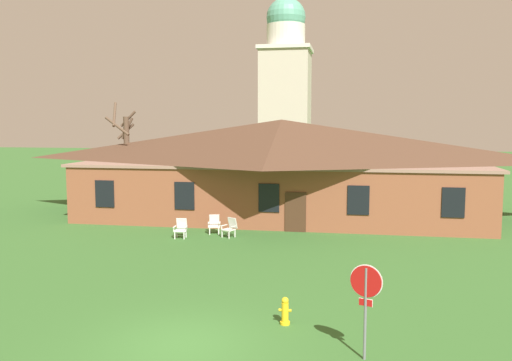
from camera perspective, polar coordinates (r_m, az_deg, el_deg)
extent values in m
plane|color=#336028|center=(14.43, -8.00, -16.99)|extent=(200.00, 200.00, 0.00)
cube|color=brown|center=(32.83, 2.73, -0.94)|extent=(23.04, 10.00, 3.20)
cube|color=#926D5E|center=(32.66, 2.75, 1.99)|extent=(23.50, 10.20, 0.16)
pyramid|color=#4C3323|center=(32.59, 2.76, 4.33)|extent=(23.96, 10.40, 2.51)
cube|color=black|center=(30.65, -15.91, -1.38)|extent=(1.10, 0.06, 1.50)
cube|color=black|center=(28.93, -7.67, -1.63)|extent=(1.10, 0.06, 1.50)
cube|color=black|center=(27.87, 1.39, -1.87)|extent=(1.10, 0.06, 1.50)
cube|color=black|center=(27.55, 10.91, -2.08)|extent=(1.10, 0.06, 1.50)
cube|color=black|center=(28.00, 20.39, -2.22)|extent=(1.10, 0.06, 1.50)
cube|color=#422819|center=(27.80, 4.25, -3.39)|extent=(1.10, 0.06, 2.10)
cube|color=#BCB29E|center=(53.96, 3.17, 6.94)|extent=(4.80, 4.80, 12.77)
cube|color=silver|center=(54.44, 3.21, 13.86)|extent=(5.18, 5.18, 0.36)
cylinder|color=silver|center=(54.63, 3.22, 15.19)|extent=(3.80, 3.80, 2.20)
sphere|color=#569E84|center=(54.94, 3.23, 17.02)|extent=(3.88, 3.88, 3.88)
cylinder|color=slate|center=(13.33, 11.63, -13.84)|extent=(0.07, 0.07, 2.25)
cylinder|color=white|center=(13.10, 11.73, -10.51)|extent=(0.77, 0.28, 0.81)
cylinder|color=#B71414|center=(13.07, 11.69, -10.54)|extent=(0.72, 0.27, 0.76)
cube|color=#B71414|center=(13.24, 11.66, -12.69)|extent=(0.31, 0.13, 0.16)
cube|color=white|center=(13.25, 11.68, -12.67)|extent=(0.33, 0.13, 0.18)
cube|color=white|center=(26.36, -7.72, -5.88)|extent=(0.05, 0.05, 0.36)
cube|color=white|center=(26.46, -8.69, -5.85)|extent=(0.05, 0.05, 0.36)
cube|color=white|center=(26.78, -7.50, -5.69)|extent=(0.05, 0.05, 0.36)
cube|color=white|center=(26.88, -8.46, -5.66)|extent=(0.05, 0.05, 0.36)
cube|color=white|center=(26.58, -8.10, -5.34)|extent=(0.58, 0.56, 0.05)
cube|color=white|center=(26.82, -7.96, -4.58)|extent=(0.53, 0.23, 0.54)
cube|color=white|center=(26.46, -7.50, -4.95)|extent=(0.10, 0.47, 0.03)
cube|color=white|center=(26.32, -7.58, -5.25)|extent=(0.04, 0.04, 0.22)
cube|color=white|center=(26.59, -8.73, -4.91)|extent=(0.10, 0.47, 0.03)
cube|color=white|center=(26.46, -8.81, -5.21)|extent=(0.04, 0.04, 0.22)
cube|color=silver|center=(27.28, -4.02, -5.43)|extent=(0.06, 0.06, 0.36)
cube|color=silver|center=(27.29, -4.99, -5.43)|extent=(0.06, 0.06, 0.36)
cube|color=silver|center=(27.71, -4.00, -5.25)|extent=(0.06, 0.06, 0.36)
cube|color=silver|center=(27.72, -4.96, -5.25)|extent=(0.06, 0.06, 0.36)
cube|color=silver|center=(27.46, -4.50, -4.92)|extent=(0.64, 0.63, 0.05)
cube|color=silver|center=(27.71, -4.48, -4.19)|extent=(0.54, 0.30, 0.54)
cube|color=silver|center=(27.40, -3.89, -4.53)|extent=(0.16, 0.47, 0.03)
cube|color=silver|center=(27.26, -3.90, -4.82)|extent=(0.05, 0.05, 0.22)
cube|color=silver|center=(27.41, -5.11, -4.53)|extent=(0.16, 0.47, 0.03)
cube|color=silver|center=(27.28, -5.12, -4.82)|extent=(0.05, 0.05, 0.22)
cube|color=silver|center=(26.30, -2.92, -5.86)|extent=(0.07, 0.07, 0.36)
cube|color=silver|center=(26.60, -3.66, -5.73)|extent=(0.07, 0.07, 0.36)
cube|color=silver|center=(26.62, -2.28, -5.71)|extent=(0.07, 0.07, 0.36)
cube|color=silver|center=(26.92, -3.02, -5.58)|extent=(0.07, 0.07, 0.36)
cube|color=silver|center=(26.57, -2.97, -5.29)|extent=(0.72, 0.72, 0.05)
cube|color=silver|center=(26.74, -2.53, -4.56)|extent=(0.54, 0.41, 0.54)
cube|color=silver|center=(26.33, -2.53, -4.96)|extent=(0.28, 0.44, 0.03)
cube|color=silver|center=(26.23, -2.77, -5.25)|extent=(0.05, 0.05, 0.22)
cube|color=silver|center=(26.71, -3.47, -4.80)|extent=(0.28, 0.44, 0.03)
cube|color=silver|center=(26.61, -3.70, -5.09)|extent=(0.05, 0.05, 0.22)
cylinder|color=brown|center=(35.46, -13.64, 1.76)|extent=(0.36, 0.36, 6.07)
cylinder|color=brown|center=(35.81, -13.54, 6.45)|extent=(1.07, 0.29, 1.07)
cylinder|color=brown|center=(35.88, -13.79, 5.14)|extent=(1.09, 0.67, 1.07)
cylinder|color=brown|center=(34.68, -14.66, 5.66)|extent=(1.83, 0.63, 1.22)
cylinder|color=brown|center=(35.43, -14.92, 6.86)|extent=(0.64, 1.50, 1.61)
cylinder|color=brown|center=(35.69, -13.63, 5.44)|extent=(0.83, 0.34, 1.42)
cylinder|color=gold|center=(15.57, 3.13, -14.99)|extent=(0.28, 0.28, 0.08)
cylinder|color=gold|center=(15.46, 3.13, -13.90)|extent=(0.20, 0.20, 0.55)
sphere|color=gold|center=(15.35, 3.14, -12.73)|extent=(0.20, 0.20, 0.20)
cylinder|color=gold|center=(15.46, 2.64, -13.69)|extent=(0.10, 0.08, 0.08)
cylinder|color=gold|center=(15.43, 3.63, -13.73)|extent=(0.10, 0.08, 0.08)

